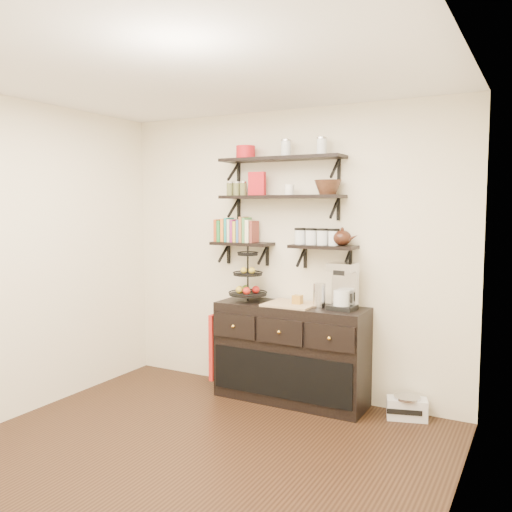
{
  "coord_description": "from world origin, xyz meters",
  "views": [
    {
      "loc": [
        2.19,
        -2.93,
        1.81
      ],
      "look_at": [
        -0.01,
        1.15,
        1.37
      ],
      "focal_mm": 38.0,
      "sensor_mm": 36.0,
      "label": 1
    }
  ],
  "objects_px": {
    "radio": "(407,408)",
    "coffee_maker": "(344,287)",
    "fruit_stand": "(248,282)",
    "sideboard": "(291,353)"
  },
  "relations": [
    {
      "from": "fruit_stand",
      "to": "radio",
      "type": "height_order",
      "value": "fruit_stand"
    },
    {
      "from": "coffee_maker",
      "to": "sideboard",
      "type": "bearing_deg",
      "value": -172.94
    },
    {
      "from": "fruit_stand",
      "to": "sideboard",
      "type": "bearing_deg",
      "value": -0.5
    },
    {
      "from": "coffee_maker",
      "to": "fruit_stand",
      "type": "bearing_deg",
      "value": -174.75
    },
    {
      "from": "radio",
      "to": "coffee_maker",
      "type": "bearing_deg",
      "value": 167.59
    },
    {
      "from": "sideboard",
      "to": "coffee_maker",
      "type": "bearing_deg",
      "value": 3.27
    },
    {
      "from": "sideboard",
      "to": "fruit_stand",
      "type": "bearing_deg",
      "value": 179.5
    },
    {
      "from": "sideboard",
      "to": "fruit_stand",
      "type": "height_order",
      "value": "fruit_stand"
    },
    {
      "from": "fruit_stand",
      "to": "coffee_maker",
      "type": "height_order",
      "value": "fruit_stand"
    },
    {
      "from": "coffee_maker",
      "to": "radio",
      "type": "xyz_separation_m",
      "value": [
        0.56,
        0.04,
        -1.0
      ]
    }
  ]
}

